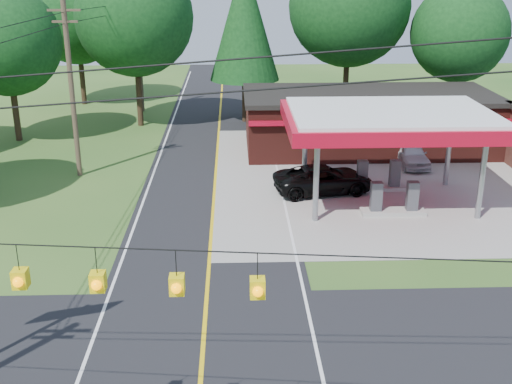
{
  "coord_description": "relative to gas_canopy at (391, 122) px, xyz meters",
  "views": [
    {
      "loc": [
        1.09,
        -18.23,
        11.97
      ],
      "look_at": [
        2.0,
        7.0,
        2.8
      ],
      "focal_mm": 45.0,
      "sensor_mm": 36.0,
      "label": 1
    }
  ],
  "objects": [
    {
      "name": "ground",
      "position": [
        -9.0,
        -13.0,
        -4.27
      ],
      "size": [
        120.0,
        120.0,
        0.0
      ],
      "primitive_type": "plane",
      "color": "#2C571E",
      "rests_on": "ground"
    },
    {
      "name": "main_highway",
      "position": [
        -9.0,
        -13.0,
        -4.26
      ],
      "size": [
        8.0,
        120.0,
        0.02
      ],
      "primitive_type": "cube",
      "color": "black",
      "rests_on": "ground"
    },
    {
      "name": "cross_road",
      "position": [
        -9.0,
        -13.0,
        -4.25
      ],
      "size": [
        70.0,
        7.0,
        0.02
      ],
      "primitive_type": "cube",
      "color": "black",
      "rests_on": "ground"
    },
    {
      "name": "lane_center_yellow",
      "position": [
        -9.0,
        -13.0,
        -4.24
      ],
      "size": [
        0.15,
        110.0,
        0.0
      ],
      "primitive_type": "cube",
      "color": "yellow",
      "rests_on": "main_highway"
    },
    {
      "name": "gas_canopy",
      "position": [
        0.0,
        0.0,
        0.0
      ],
      "size": [
        10.6,
        7.4,
        4.88
      ],
      "color": "gray",
      "rests_on": "ground"
    },
    {
      "name": "convenience_store",
      "position": [
        1.0,
        9.98,
        -2.35
      ],
      "size": [
        16.4,
        7.55,
        3.8
      ],
      "color": "#501C16",
      "rests_on": "ground"
    },
    {
      "name": "utility_pole_far_left",
      "position": [
        -17.0,
        5.0,
        0.93
      ],
      "size": [
        1.8,
        0.3,
        10.0
      ],
      "color": "#473828",
      "rests_on": "ground"
    },
    {
      "name": "utility_pole_north",
      "position": [
        -15.5,
        22.0,
        0.48
      ],
      "size": [
        0.3,
        0.3,
        9.5
      ],
      "color": "#473828",
      "rests_on": "ground"
    },
    {
      "name": "overhead_beacons",
      "position": [
        -10.0,
        -19.0,
        1.95
      ],
      "size": [
        17.04,
        2.04,
        1.03
      ],
      "color": "black",
      "rests_on": "ground"
    },
    {
      "name": "treeline_backdrop",
      "position": [
        -8.18,
        11.01,
        3.22
      ],
      "size": [
        70.27,
        51.59,
        13.3
      ],
      "color": "#332316",
      "rests_on": "ground"
    },
    {
      "name": "suv_car",
      "position": [
        -3.07,
        1.5,
        -3.52
      ],
      "size": [
        6.21,
        6.21,
        1.49
      ],
      "primitive_type": "imported",
      "rotation": [
        0.0,
        0.0,
        1.74
      ],
      "color": "black",
      "rests_on": "ground"
    },
    {
      "name": "sedan_car",
      "position": [
        3.0,
        6.26,
        -3.56
      ],
      "size": [
        4.15,
        4.15,
        1.41
      ],
      "primitive_type": "imported",
      "rotation": [
        0.0,
        0.0,
        0.01
      ],
      "color": "silver",
      "rests_on": "ground"
    }
  ]
}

